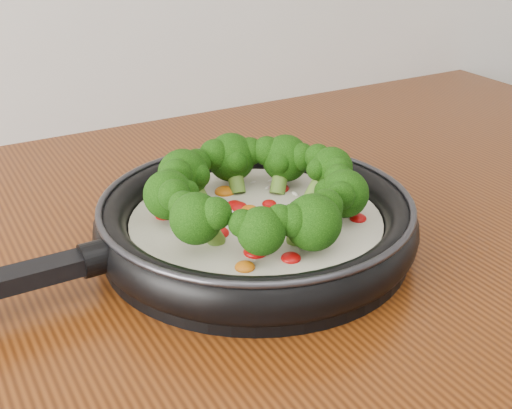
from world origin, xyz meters
TOP-DOWN VIEW (x-y plane):
  - skillet at (0.06, 1.04)m, footprint 0.52×0.34m

SIDE VIEW (x-z plane):
  - skillet at x=0.06m, z-range 0.89..0.98m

